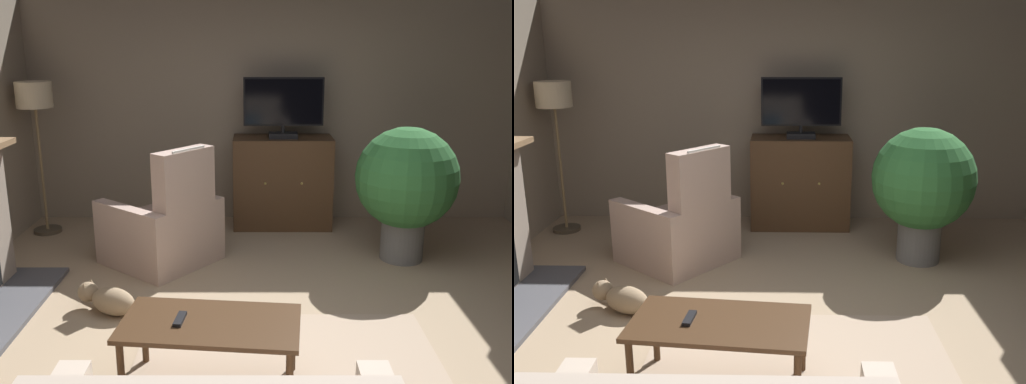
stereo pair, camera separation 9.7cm
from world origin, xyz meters
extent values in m
cube|color=tan|center=(0.00, 0.00, -0.02)|extent=(6.29, 6.63, 0.04)
cube|color=gray|center=(0.00, 3.07, 1.30)|extent=(6.29, 0.10, 2.61)
cube|color=#4C4C51|center=(-2.21, 0.55, 0.02)|extent=(0.50, 1.61, 0.04)
cube|color=#352315|center=(0.10, 2.72, 0.03)|extent=(1.06, 0.46, 0.06)
cube|color=#4C331E|center=(0.10, 2.72, 0.52)|extent=(1.12, 0.52, 1.04)
sphere|color=tan|center=(-0.10, 2.44, 0.57)|extent=(0.03, 0.03, 0.03)
sphere|color=tan|center=(0.30, 2.44, 0.57)|extent=(0.03, 0.03, 0.03)
cube|color=black|center=(0.10, 2.67, 1.07)|extent=(0.32, 0.20, 0.06)
cylinder|color=black|center=(0.10, 2.67, 1.14)|extent=(0.04, 0.04, 0.08)
cube|color=black|center=(0.10, 2.67, 1.45)|extent=(0.89, 0.05, 0.53)
cube|color=black|center=(0.10, 2.64, 1.45)|extent=(0.85, 0.01, 0.49)
cube|color=#422B19|center=(-0.48, -0.46, 0.45)|extent=(1.14, 0.67, 0.03)
cylinder|color=#422B19|center=(0.03, -0.28, 0.22)|extent=(0.04, 0.04, 0.43)
cylinder|color=#422B19|center=(-0.95, -0.18, 0.22)|extent=(0.04, 0.04, 0.43)
cylinder|color=#422B19|center=(-0.99, -0.65, 0.22)|extent=(0.04, 0.04, 0.43)
cube|color=black|center=(-0.67, -0.45, 0.47)|extent=(0.07, 0.17, 0.02)
cube|color=#BC9E8E|center=(-1.14, 1.63, 0.22)|extent=(1.09, 1.05, 0.43)
cube|color=#BC9E8E|center=(-0.86, 1.41, 0.79)|extent=(0.53, 0.60, 0.73)
cube|color=#BC9E8E|center=(-1.38, 1.34, 0.32)|extent=(0.78, 0.66, 0.63)
cube|color=#BC9E8E|center=(-0.90, 1.93, 0.32)|extent=(0.78, 0.66, 0.63)
cube|color=white|center=(-0.80, 1.36, 1.06)|extent=(0.26, 0.32, 0.24)
cylinder|color=slate|center=(1.24, 1.68, 0.20)|extent=(0.42, 0.42, 0.39)
sphere|color=#2D6B33|center=(1.24, 1.68, 0.83)|extent=(0.98, 0.98, 0.98)
ellipsoid|color=#937A5B|center=(-1.34, 0.51, 0.11)|extent=(0.44, 0.36, 0.22)
sphere|color=#937A5B|center=(-1.56, 0.62, 0.14)|extent=(0.16, 0.16, 0.16)
cone|color=#937A5B|center=(-1.58, 0.58, 0.22)|extent=(0.04, 0.04, 0.04)
cone|color=#937A5B|center=(-1.54, 0.65, 0.22)|extent=(0.04, 0.04, 0.04)
cylinder|color=#937A5B|center=(-1.08, 0.35, 0.07)|extent=(0.22, 0.12, 0.10)
cylinder|color=#4C4233|center=(-2.57, 2.47, 0.02)|extent=(0.30, 0.30, 0.04)
cylinder|color=olive|center=(-2.57, 2.47, 0.70)|extent=(0.03, 0.03, 1.41)
cylinder|color=beige|center=(-2.57, 2.47, 1.54)|extent=(0.38, 0.38, 0.28)
camera|label=1|loc=(-0.21, -3.50, 2.10)|focal=39.04mm
camera|label=2|loc=(-0.11, -3.50, 2.10)|focal=39.04mm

